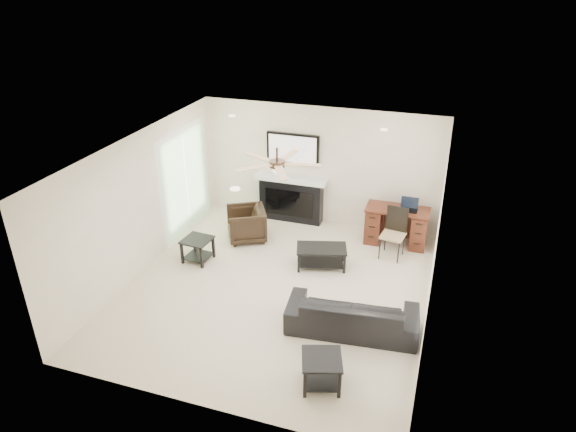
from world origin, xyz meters
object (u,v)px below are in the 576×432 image
coffee_table (321,257)px  desk (396,226)px  sofa (352,314)px  fireplace_unit (291,179)px  armchair (246,224)px

coffee_table → desk: size_ratio=0.74×
sofa → desk: 2.92m
coffee_table → fireplace_unit: fireplace_unit is taller
coffee_table → desk: bearing=32.2°
sofa → fireplace_unit: (-2.02, 3.25, 0.67)m
coffee_table → sofa: bearing=-76.5°
armchair → fireplace_unit: (0.58, 1.10, 0.62)m
sofa → coffee_table: sofa is taller
fireplace_unit → desk: fireplace_unit is taller
sofa → desk: size_ratio=1.62×
armchair → coffee_table: 1.79m
armchair → desk: (2.87, 0.75, 0.04)m
sofa → fireplace_unit: bearing=-63.8°
armchair → fireplace_unit: size_ratio=0.39×
fireplace_unit → sofa: bearing=-58.2°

